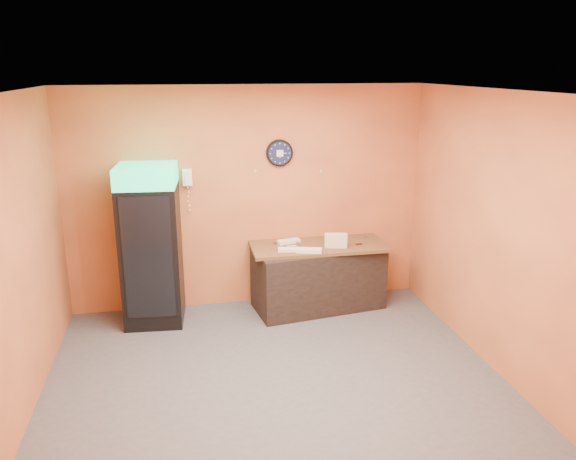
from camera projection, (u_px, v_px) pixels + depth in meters
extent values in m
plane|color=#47474C|center=(275.00, 380.00, 5.60)|extent=(4.50, 4.50, 0.00)
cube|color=orange|center=(248.00, 198.00, 7.09)|extent=(4.50, 0.02, 2.80)
cube|color=orange|center=(15.00, 262.00, 4.79)|extent=(0.02, 4.00, 2.80)
cube|color=orange|center=(496.00, 233.00, 5.62)|extent=(0.02, 4.00, 2.80)
cube|color=white|center=(273.00, 91.00, 4.81)|extent=(4.50, 4.00, 0.02)
cube|color=black|center=(152.00, 255.00, 6.69)|extent=(0.72, 0.72, 1.68)
cube|color=#18CC7E|center=(146.00, 176.00, 6.42)|extent=(0.72, 0.72, 0.24)
cube|color=black|center=(153.00, 258.00, 6.36)|extent=(0.56, 0.06, 1.44)
cube|color=black|center=(318.00, 278.00, 7.19)|extent=(1.70, 0.94, 0.80)
cylinder|color=black|center=(279.00, 153.00, 6.98)|extent=(0.34, 0.05, 0.34)
cylinder|color=#0F1433|center=(280.00, 153.00, 6.95)|extent=(0.29, 0.01, 0.29)
cube|color=white|center=(280.00, 153.00, 6.94)|extent=(0.08, 0.00, 0.08)
cube|color=white|center=(187.00, 177.00, 6.82)|extent=(0.11, 0.07, 0.21)
cube|color=white|center=(187.00, 178.00, 6.77)|extent=(0.05, 0.04, 0.17)
cube|color=brown|center=(319.00, 246.00, 7.07)|extent=(1.70, 0.72, 0.04)
cube|color=#F6E4BF|center=(336.00, 245.00, 6.96)|extent=(0.29, 0.15, 0.06)
cube|color=#F6E4BF|center=(336.00, 241.00, 6.94)|extent=(0.29, 0.15, 0.06)
cube|color=#F6E4BF|center=(336.00, 236.00, 6.93)|extent=(0.29, 0.15, 0.06)
cube|color=white|center=(289.00, 250.00, 6.82)|extent=(0.27, 0.15, 0.04)
cube|color=white|center=(309.00, 250.00, 6.78)|extent=(0.33, 0.20, 0.04)
cube|color=white|center=(289.00, 241.00, 7.13)|extent=(0.31, 0.17, 0.04)
cylinder|color=silver|center=(298.00, 244.00, 6.99)|extent=(0.06, 0.06, 0.06)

